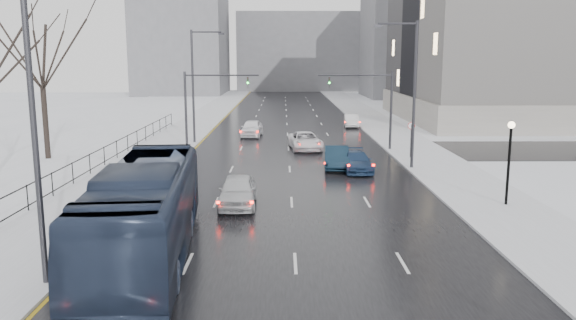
{
  "coord_description": "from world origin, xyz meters",
  "views": [
    {
      "loc": [
        -0.44,
        2.17,
        7.54
      ],
      "look_at": [
        -0.2,
        29.95,
        2.5
      ],
      "focal_mm": 35.0,
      "sensor_mm": 36.0,
      "label": 1
    }
  ],
  "objects_px": {
    "sedan_right_cross": "(305,141)",
    "sedan_center_far": "(252,128)",
    "lamppost_r_mid": "(510,151)",
    "sedan_right_distant": "(351,121)",
    "no_uturn_sign": "(411,129)",
    "streetlight_l_far": "(195,81)",
    "tree_park_e": "(48,160)",
    "sedan_center_near": "(238,191)",
    "bus": "(146,211)",
    "mast_signal_right": "(378,101)",
    "mast_signal_left": "(199,101)",
    "streetlight_r_mid": "(411,87)",
    "streetlight_l_near": "(40,120)",
    "sedan_right_far": "(356,161)",
    "sedan_right_near": "(337,157)"
  },
  "relations": [
    {
      "from": "sedan_right_cross",
      "to": "sedan_center_far",
      "type": "xyz_separation_m",
      "value": [
        -4.88,
        8.08,
        0.07
      ]
    },
    {
      "from": "lamppost_r_mid",
      "to": "sedan_right_distant",
      "type": "height_order",
      "value": "lamppost_r_mid"
    },
    {
      "from": "lamppost_r_mid",
      "to": "sedan_center_far",
      "type": "height_order",
      "value": "lamppost_r_mid"
    },
    {
      "from": "no_uturn_sign",
      "to": "sedan_right_cross",
      "type": "distance_m",
      "value": 9.13
    },
    {
      "from": "streetlight_l_far",
      "to": "lamppost_r_mid",
      "type": "xyz_separation_m",
      "value": [
        19.17,
        -22.0,
        -2.67
      ]
    },
    {
      "from": "tree_park_e",
      "to": "sedan_center_near",
      "type": "distance_m",
      "value": 20.65
    },
    {
      "from": "bus",
      "to": "streetlight_l_far",
      "type": "bearing_deg",
      "value": 89.97
    },
    {
      "from": "sedan_center_near",
      "to": "sedan_right_cross",
      "type": "relative_size",
      "value": 0.88
    },
    {
      "from": "no_uturn_sign",
      "to": "sedan_right_cross",
      "type": "height_order",
      "value": "no_uturn_sign"
    },
    {
      "from": "mast_signal_right",
      "to": "mast_signal_left",
      "type": "bearing_deg",
      "value": 180.0
    },
    {
      "from": "streetlight_r_mid",
      "to": "streetlight_l_far",
      "type": "relative_size",
      "value": 1.0
    },
    {
      "from": "streetlight_l_near",
      "to": "no_uturn_sign",
      "type": "relative_size",
      "value": 3.7
    },
    {
      "from": "sedan_center_near",
      "to": "tree_park_e",
      "type": "bearing_deg",
      "value": 137.4
    },
    {
      "from": "mast_signal_right",
      "to": "sedan_center_far",
      "type": "height_order",
      "value": "mast_signal_right"
    },
    {
      "from": "lamppost_r_mid",
      "to": "mast_signal_right",
      "type": "xyz_separation_m",
      "value": [
        -3.67,
        18.0,
        1.16
      ]
    },
    {
      "from": "no_uturn_sign",
      "to": "sedan_center_near",
      "type": "distance_m",
      "value": 18.28
    },
    {
      "from": "streetlight_l_far",
      "to": "sedan_right_far",
      "type": "distance_m",
      "value": 18.58
    },
    {
      "from": "sedan_right_distant",
      "to": "streetlight_l_far",
      "type": "bearing_deg",
      "value": -138.28
    },
    {
      "from": "lamppost_r_mid",
      "to": "streetlight_l_near",
      "type": "bearing_deg",
      "value": -152.45
    },
    {
      "from": "streetlight_l_far",
      "to": "bus",
      "type": "relative_size",
      "value": 0.76
    },
    {
      "from": "streetlight_l_far",
      "to": "no_uturn_sign",
      "type": "relative_size",
      "value": 3.7
    },
    {
      "from": "mast_signal_right",
      "to": "no_uturn_sign",
      "type": "bearing_deg",
      "value": -64.89
    },
    {
      "from": "streetlight_l_near",
      "to": "no_uturn_sign",
      "type": "distance_m",
      "value": 29.81
    },
    {
      "from": "sedan_right_near",
      "to": "bus",
      "type": "bearing_deg",
      "value": -113.08
    },
    {
      "from": "streetlight_l_far",
      "to": "bus",
      "type": "distance_m",
      "value": 29.72
    },
    {
      "from": "mast_signal_left",
      "to": "sedan_right_far",
      "type": "xyz_separation_m",
      "value": [
        11.83,
        -8.68,
        -3.4
      ]
    },
    {
      "from": "sedan_right_far",
      "to": "sedan_center_far",
      "type": "distance_m",
      "value": 18.99
    },
    {
      "from": "streetlight_r_mid",
      "to": "mast_signal_right",
      "type": "distance_m",
      "value": 8.18
    },
    {
      "from": "mast_signal_right",
      "to": "sedan_right_cross",
      "type": "distance_m",
      "value": 6.83
    },
    {
      "from": "sedan_right_far",
      "to": "sedan_center_far",
      "type": "bearing_deg",
      "value": 113.22
    },
    {
      "from": "streetlight_r_mid",
      "to": "sedan_right_cross",
      "type": "xyz_separation_m",
      "value": [
        -6.78,
        8.46,
        -4.85
      ]
    },
    {
      "from": "streetlight_r_mid",
      "to": "bus",
      "type": "xyz_separation_m",
      "value": [
        -13.8,
        -17.37,
        -3.75
      ]
    },
    {
      "from": "mast_signal_right",
      "to": "sedan_center_far",
      "type": "relative_size",
      "value": 1.38
    },
    {
      "from": "sedan_center_near",
      "to": "sedan_center_far",
      "type": "relative_size",
      "value": 0.98
    },
    {
      "from": "streetlight_l_near",
      "to": "streetlight_l_far",
      "type": "relative_size",
      "value": 1.0
    },
    {
      "from": "mast_signal_left",
      "to": "lamppost_r_mid",
      "type": "bearing_deg",
      "value": -44.48
    },
    {
      "from": "bus",
      "to": "streetlight_l_near",
      "type": "bearing_deg",
      "value": -138.96
    },
    {
      "from": "tree_park_e",
      "to": "no_uturn_sign",
      "type": "distance_m",
      "value": 27.5
    },
    {
      "from": "lamppost_r_mid",
      "to": "mast_signal_right",
      "type": "distance_m",
      "value": 18.41
    },
    {
      "from": "sedan_right_distant",
      "to": "sedan_right_far",
      "type": "bearing_deg",
      "value": -92.77
    },
    {
      "from": "mast_signal_left",
      "to": "sedan_right_far",
      "type": "bearing_deg",
      "value": -36.27
    },
    {
      "from": "mast_signal_right",
      "to": "bus",
      "type": "distance_m",
      "value": 28.58
    },
    {
      "from": "mast_signal_left",
      "to": "sedan_center_near",
      "type": "height_order",
      "value": "mast_signal_left"
    },
    {
      "from": "sedan_center_far",
      "to": "sedan_right_distant",
      "type": "relative_size",
      "value": 1.11
    },
    {
      "from": "streetlight_l_near",
      "to": "sedan_right_near",
      "type": "height_order",
      "value": "streetlight_l_near"
    },
    {
      "from": "mast_signal_left",
      "to": "sedan_right_cross",
      "type": "height_order",
      "value": "mast_signal_left"
    },
    {
      "from": "sedan_right_far",
      "to": "sedan_center_far",
      "type": "xyz_separation_m",
      "value": [
        -8.0,
        17.22,
        0.14
      ]
    },
    {
      "from": "streetlight_l_far",
      "to": "sedan_right_near",
      "type": "xyz_separation_m",
      "value": [
        11.41,
        -11.7,
        -4.81
      ]
    },
    {
      "from": "bus",
      "to": "sedan_right_cross",
      "type": "xyz_separation_m",
      "value": [
        7.01,
        25.83,
        -1.09
      ]
    },
    {
      "from": "lamppost_r_mid",
      "to": "bus",
      "type": "relative_size",
      "value": 0.33
    }
  ]
}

